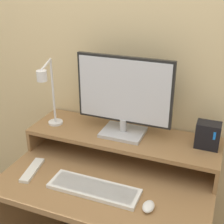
% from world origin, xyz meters
% --- Properties ---
extents(wall_back, '(6.00, 0.05, 2.50)m').
position_xyz_m(wall_back, '(0.00, 0.72, 1.25)').
color(wall_back, beige).
rests_on(wall_back, ground_plane).
extents(desk, '(1.01, 0.68, 0.77)m').
position_xyz_m(desk, '(0.00, 0.34, 0.53)').
color(desk, olive).
rests_on(desk, ground_plane).
extents(monitor_shelf, '(1.01, 0.31, 0.13)m').
position_xyz_m(monitor_shelf, '(0.00, 0.53, 0.88)').
color(monitor_shelf, olive).
rests_on(monitor_shelf, desk).
extents(monitor, '(0.50, 0.18, 0.42)m').
position_xyz_m(monitor, '(-0.00, 0.53, 1.11)').
color(monitor, '#BCBCC1').
rests_on(monitor, monitor_shelf).
extents(desk_lamp, '(0.13, 0.25, 0.38)m').
position_xyz_m(desk_lamp, '(-0.37, 0.42, 1.12)').
color(desk_lamp, silver).
rests_on(desk_lamp, monitor_shelf).
extents(router_dock, '(0.12, 0.08, 0.13)m').
position_xyz_m(router_dock, '(0.43, 0.56, 0.96)').
color(router_dock, black).
rests_on(router_dock, monitor_shelf).
extents(keyboard, '(0.43, 0.14, 0.02)m').
position_xyz_m(keyboard, '(-0.02, 0.20, 0.78)').
color(keyboard, white).
rests_on(keyboard, desk).
extents(mouse, '(0.05, 0.08, 0.03)m').
position_xyz_m(mouse, '(0.25, 0.17, 0.78)').
color(mouse, white).
rests_on(mouse, desk).
extents(remote_control, '(0.08, 0.20, 0.02)m').
position_xyz_m(remote_control, '(-0.37, 0.22, 0.78)').
color(remote_control, white).
rests_on(remote_control, desk).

